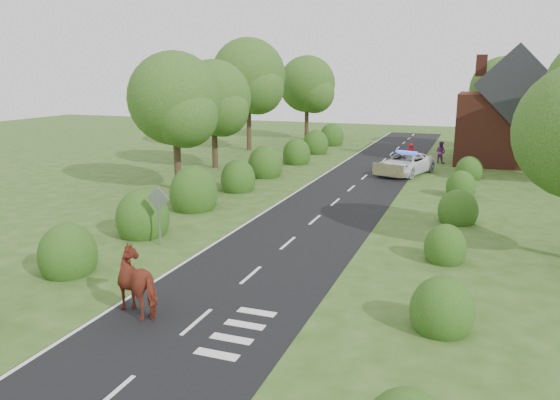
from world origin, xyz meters
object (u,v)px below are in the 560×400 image
at_px(police_van, 406,164).
at_px(road_sign, 159,207).
at_px(pedestrian_red, 410,155).
at_px(cow, 142,286).
at_px(pedestrian_purple, 440,152).

bearing_deg(police_van, road_sign, -93.15).
distance_m(road_sign, police_van, 21.55).
relative_size(road_sign, pedestrian_red, 1.40).
bearing_deg(cow, road_sign, -133.58).
distance_m(pedestrian_red, pedestrian_purple, 3.34).
bearing_deg(pedestrian_purple, road_sign, 98.06).
height_order(pedestrian_red, pedestrian_purple, pedestrian_red).
bearing_deg(cow, pedestrian_purple, -172.54).
relative_size(police_van, pedestrian_purple, 3.42).
xyz_separation_m(cow, police_van, (4.39, 26.08, -0.06)).
height_order(cow, police_van, police_van).
xyz_separation_m(road_sign, pedestrian_purple, (9.44, 26.20, -0.78)).
xyz_separation_m(road_sign, pedestrian_red, (7.38, 23.57, -0.75)).
bearing_deg(pedestrian_red, pedestrian_purple, -160.89).
xyz_separation_m(pedestrian_red, pedestrian_purple, (2.06, 2.63, -0.03)).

